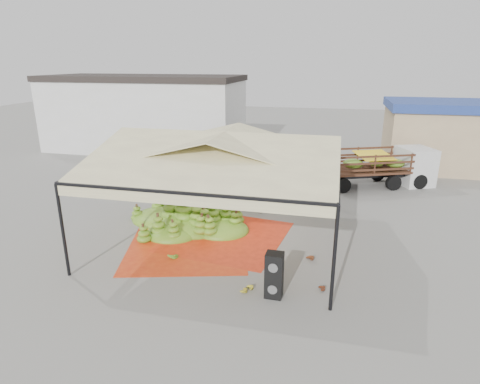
% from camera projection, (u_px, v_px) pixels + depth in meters
% --- Properties ---
extents(ground, '(90.00, 90.00, 0.00)m').
position_uv_depth(ground, '(226.00, 236.00, 15.38)').
color(ground, slate).
rests_on(ground, ground).
extents(canopy_tent, '(8.10, 8.10, 4.00)m').
position_uv_depth(canopy_tent, '(225.00, 151.00, 14.35)').
color(canopy_tent, black).
rests_on(canopy_tent, ground).
extents(building_white, '(14.30, 6.30, 5.40)m').
position_uv_depth(building_white, '(145.00, 113.00, 29.66)').
color(building_white, silver).
rests_on(building_white, ground).
extents(building_tan, '(6.30, 5.30, 4.10)m').
position_uv_depth(building_tan, '(438.00, 135.00, 24.56)').
color(building_tan, tan).
rests_on(building_tan, ground).
extents(tarp_left, '(5.09, 4.95, 0.01)m').
position_uv_depth(tarp_left, '(187.00, 248.00, 14.34)').
color(tarp_left, '#D34513').
rests_on(tarp_left, ground).
extents(tarp_right, '(4.70, 4.87, 0.01)m').
position_uv_depth(tarp_right, '(227.00, 236.00, 15.29)').
color(tarp_right, red).
rests_on(tarp_right, ground).
extents(banana_heap, '(6.23, 5.53, 1.15)m').
position_uv_depth(banana_heap, '(190.00, 212.00, 16.15)').
color(banana_heap, '#3A7A19').
rests_on(banana_heap, ground).
extents(hand_yellow_a, '(0.47, 0.40, 0.20)m').
position_uv_depth(hand_yellow_a, '(241.00, 289.00, 11.60)').
color(hand_yellow_a, gold).
rests_on(hand_yellow_a, ground).
extents(hand_yellow_b, '(0.52, 0.49, 0.18)m').
position_uv_depth(hand_yellow_b, '(248.00, 287.00, 11.71)').
color(hand_yellow_b, gold).
rests_on(hand_yellow_b, ground).
extents(hand_red_a, '(0.52, 0.46, 0.20)m').
position_uv_depth(hand_red_a, '(319.00, 288.00, 11.67)').
color(hand_red_a, '#522612').
rests_on(hand_red_a, ground).
extents(hand_red_b, '(0.64, 0.61, 0.23)m').
position_uv_depth(hand_red_b, '(308.00, 258.00, 13.41)').
color(hand_red_b, '#5F2C15').
rests_on(hand_red_b, ground).
extents(hand_green, '(0.64, 0.64, 0.23)m').
position_uv_depth(hand_green, '(172.00, 254.00, 13.65)').
color(hand_green, '#387318').
rests_on(hand_green, ground).
extents(hanging_bunches, '(1.74, 0.24, 0.20)m').
position_uv_depth(hanging_bunches, '(283.00, 174.00, 13.98)').
color(hanging_bunches, '#547718').
rests_on(hanging_bunches, ground).
extents(speaker_stack, '(0.50, 0.44, 1.35)m').
position_uv_depth(speaker_stack, '(274.00, 275.00, 11.22)').
color(speaker_stack, black).
rests_on(speaker_stack, ground).
extents(banana_leaves, '(0.96, 1.36, 3.70)m').
position_uv_depth(banana_leaves, '(215.00, 210.00, 17.99)').
color(banana_leaves, '#227820').
rests_on(banana_leaves, ground).
extents(vendor, '(0.79, 0.62, 1.93)m').
position_uv_depth(vendor, '(258.00, 191.00, 17.46)').
color(vendor, gray).
rests_on(vendor, ground).
extents(truck_left, '(6.55, 4.12, 2.13)m').
position_uv_depth(truck_left, '(229.00, 161.00, 21.37)').
color(truck_left, '#4D2F19').
rests_on(truck_left, ground).
extents(truck_right, '(6.08, 4.04, 1.98)m').
position_uv_depth(truck_right, '(383.00, 163.00, 21.20)').
color(truck_right, '#4F2D1A').
rests_on(truck_right, ground).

